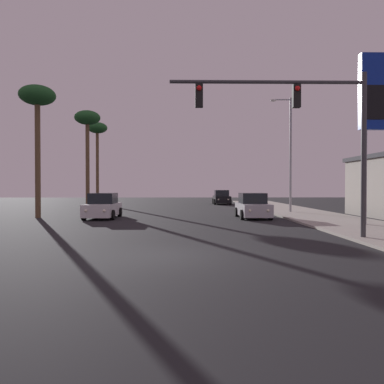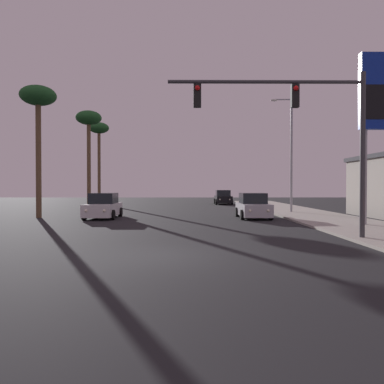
% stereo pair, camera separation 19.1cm
% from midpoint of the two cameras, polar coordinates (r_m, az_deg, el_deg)
% --- Properties ---
extents(ground_plane, '(120.00, 120.00, 0.00)m').
position_cam_midpoint_polar(ground_plane, '(11.60, -4.16, -9.70)').
color(ground_plane, black).
extents(sidewalk_right, '(5.00, 60.00, 0.12)m').
position_cam_midpoint_polar(sidewalk_right, '(23.23, 21.55, -4.30)').
color(sidewalk_right, '#9E998E').
rests_on(sidewalk_right, ground).
extents(car_black, '(2.04, 4.32, 1.68)m').
position_cam_midpoint_polar(car_black, '(44.67, 4.40, -0.88)').
color(car_black, black).
rests_on(car_black, ground).
extents(car_white, '(2.04, 4.32, 1.68)m').
position_cam_midpoint_polar(car_white, '(25.64, -13.64, -2.21)').
color(car_white, silver).
rests_on(car_white, ground).
extents(car_silver, '(2.04, 4.32, 1.68)m').
position_cam_midpoint_polar(car_silver, '(25.39, 9.03, -2.23)').
color(car_silver, '#B7B7BC').
rests_on(car_silver, ground).
extents(traffic_light_mast, '(7.76, 0.36, 6.50)m').
position_cam_midpoint_polar(traffic_light_mast, '(15.61, 16.86, 10.50)').
color(traffic_light_mast, '#38383D').
rests_on(traffic_light_mast, sidewalk_right).
extents(street_lamp, '(1.74, 0.24, 9.00)m').
position_cam_midpoint_polar(street_lamp, '(30.70, 14.38, 6.43)').
color(street_lamp, '#99999E').
rests_on(street_lamp, sidewalk_right).
extents(gas_station_sign, '(2.00, 0.42, 9.00)m').
position_cam_midpoint_polar(gas_station_sign, '(22.50, 26.33, 12.29)').
color(gas_station_sign, '#99999E').
rests_on(gas_station_sign, sidewalk_right).
extents(palm_tree_far, '(2.40, 2.40, 9.86)m').
position_cam_midpoint_polar(palm_tree_far, '(47.10, -14.35, 8.71)').
color(palm_tree_far, brown).
rests_on(palm_tree_far, ground).
extents(palm_tree_near, '(2.40, 2.40, 8.92)m').
position_cam_midpoint_polar(palm_tree_near, '(27.89, -22.68, 12.43)').
color(palm_tree_near, brown).
rests_on(palm_tree_near, ground).
extents(palm_tree_mid, '(2.40, 2.40, 9.25)m').
position_cam_midpoint_polar(palm_tree_mid, '(37.08, -15.80, 10.02)').
color(palm_tree_mid, brown).
rests_on(palm_tree_mid, ground).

